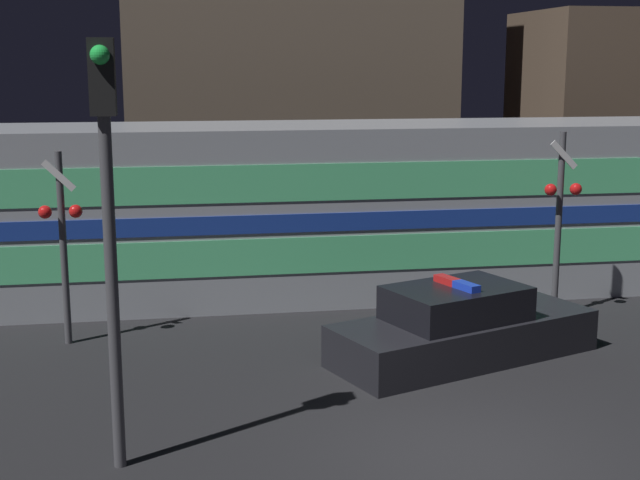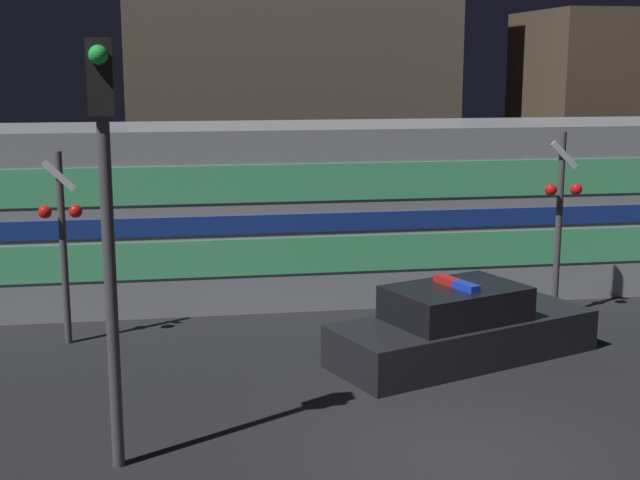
{
  "view_description": "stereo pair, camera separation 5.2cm",
  "coord_description": "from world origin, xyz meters",
  "px_view_note": "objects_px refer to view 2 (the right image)",
  "views": [
    {
      "loc": [
        -3.69,
        -10.43,
        5.06
      ],
      "look_at": [
        -0.88,
        6.21,
        1.68
      ],
      "focal_mm": 50.0,
      "sensor_mm": 36.0,
      "label": 1
    },
    {
      "loc": [
        -3.63,
        -10.44,
        5.06
      ],
      "look_at": [
        -0.88,
        6.21,
        1.68
      ],
      "focal_mm": 50.0,
      "sensor_mm": 36.0,
      "label": 2
    }
  ],
  "objects_px": {
    "crossing_signal_near": "(560,213)",
    "train": "(205,213)",
    "police_car": "(461,329)",
    "traffic_light_corner": "(106,196)"
  },
  "relations": [
    {
      "from": "train",
      "to": "police_car",
      "type": "distance_m",
      "value": 6.62
    },
    {
      "from": "train",
      "to": "police_car",
      "type": "xyz_separation_m",
      "value": [
        4.18,
        -4.95,
        -1.34
      ]
    },
    {
      "from": "police_car",
      "to": "traffic_light_corner",
      "type": "distance_m",
      "value": 7.17
    },
    {
      "from": "crossing_signal_near",
      "to": "traffic_light_corner",
      "type": "relative_size",
      "value": 0.7
    },
    {
      "from": "train",
      "to": "crossing_signal_near",
      "type": "relative_size",
      "value": 6.37
    },
    {
      "from": "crossing_signal_near",
      "to": "train",
      "type": "bearing_deg",
      "value": 158.09
    },
    {
      "from": "police_car",
      "to": "traffic_light_corner",
      "type": "xyz_separation_m",
      "value": [
        -5.63,
        -3.32,
        2.95
      ]
    },
    {
      "from": "crossing_signal_near",
      "to": "traffic_light_corner",
      "type": "height_order",
      "value": "traffic_light_corner"
    },
    {
      "from": "police_car",
      "to": "crossing_signal_near",
      "type": "relative_size",
      "value": 1.35
    },
    {
      "from": "train",
      "to": "traffic_light_corner",
      "type": "height_order",
      "value": "traffic_light_corner"
    }
  ]
}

